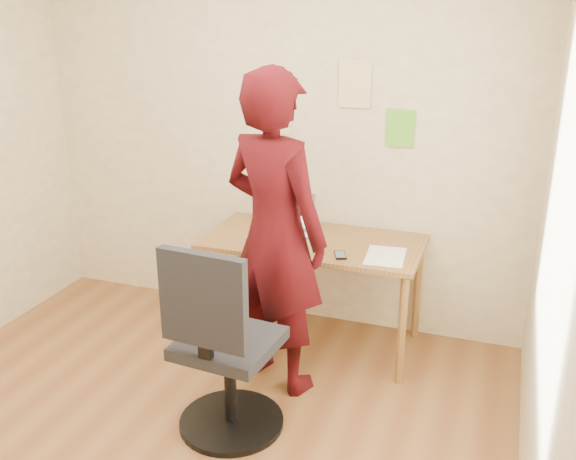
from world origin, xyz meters
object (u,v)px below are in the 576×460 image
at_px(person, 275,234).
at_px(office_chair, 222,356).
at_px(laptop, 282,227).
at_px(desk, 313,252).
at_px(phone, 340,255).

bearing_deg(person, office_chair, 102.64).
distance_m(laptop, person, 0.57).
distance_m(laptop, office_chair, 1.16).
xyz_separation_m(laptop, person, (0.15, -0.52, 0.15)).
relative_size(desk, laptop, 3.74).
bearing_deg(desk, phone, -41.58).
xyz_separation_m(desk, phone, (0.24, -0.21, 0.09)).
bearing_deg(desk, office_chair, -97.59).
distance_m(desk, phone, 0.33).
bearing_deg(office_chair, desk, 87.04).
height_order(office_chair, person, person).
relative_size(desk, person, 0.74).
bearing_deg(laptop, desk, -2.97).
bearing_deg(phone, person, -158.25).
distance_m(desk, office_chair, 1.12).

